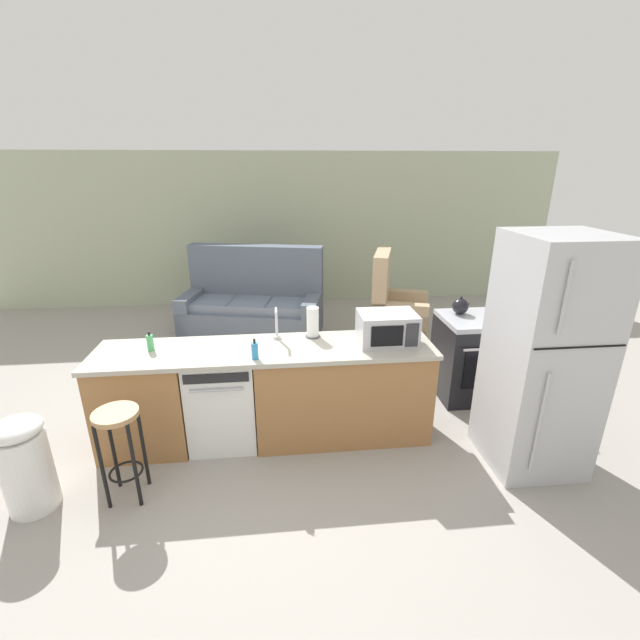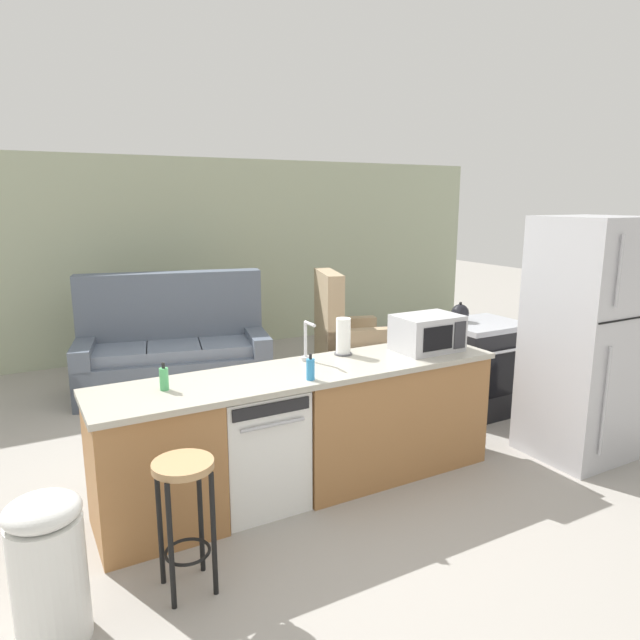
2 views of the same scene
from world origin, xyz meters
TOP-DOWN VIEW (x-y plane):
  - ground_plane at (0.00, 0.00)m, footprint 24.00×24.00m
  - wall_back at (0.30, 4.20)m, footprint 10.00×0.06m
  - kitchen_counter at (0.24, 0.00)m, footprint 2.94×0.66m
  - dishwasher at (-0.25, -0.00)m, footprint 0.58×0.61m
  - stove_range at (2.35, 0.55)m, footprint 0.76×0.68m
  - refrigerator at (2.35, -0.55)m, footprint 0.72×0.73m
  - microwave at (1.22, -0.00)m, footprint 0.50×0.37m
  - sink_faucet at (0.25, 0.19)m, footprint 0.07×0.18m
  - paper_towel_roll at (0.58, 0.21)m, footprint 0.14×0.14m
  - soap_bottle at (0.07, -0.22)m, footprint 0.06×0.06m
  - dish_soap_bottle at (-0.82, 0.04)m, footprint 0.06×0.06m
  - kettle at (2.18, 0.68)m, footprint 0.21×0.17m
  - bar_stool at (-0.92, -0.66)m, footprint 0.32×0.32m
  - trash_bin at (-1.58, -0.70)m, footprint 0.35×0.35m
  - couch at (-0.09, 2.69)m, footprint 2.15×1.33m
  - armchair at (1.99, 2.50)m, footprint 1.02×1.05m

SIDE VIEW (x-z plane):
  - ground_plane at x=0.00m, z-range 0.00..0.00m
  - armchair at x=1.99m, z-range -0.25..0.95m
  - trash_bin at x=-1.58m, z-range 0.01..0.75m
  - couch at x=-0.09m, z-range -0.24..1.03m
  - kitchen_counter at x=0.24m, z-range -0.03..0.87m
  - dishwasher at x=-0.25m, z-range 0.00..0.84m
  - stove_range at x=2.35m, z-range 0.00..0.90m
  - bar_stool at x=-0.92m, z-range 0.17..0.91m
  - refrigerator at x=2.35m, z-range 0.00..1.94m
  - soap_bottle at x=0.07m, z-range 0.88..1.06m
  - dish_soap_bottle at x=-0.82m, z-range 0.88..1.06m
  - kettle at x=2.18m, z-range 0.89..1.08m
  - sink_faucet at x=0.25m, z-range 0.88..1.18m
  - paper_towel_roll at x=0.58m, z-range 0.90..1.18m
  - microwave at x=1.22m, z-range 0.90..1.18m
  - wall_back at x=0.30m, z-range 0.00..2.60m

